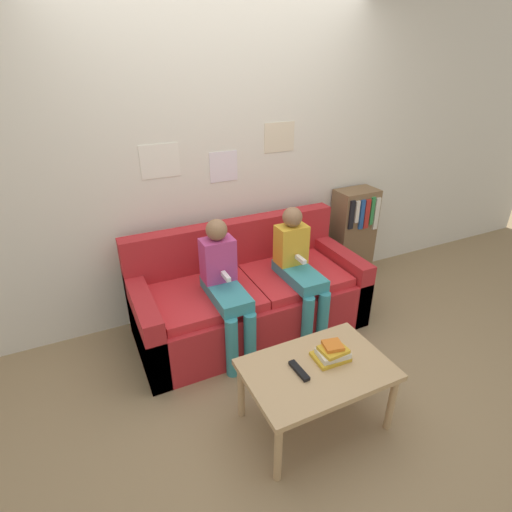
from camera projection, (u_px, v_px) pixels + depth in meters
ground_plane at (278, 364)px, 2.98m from camera, size 10.00×10.00×0.00m
wall_back at (222, 161)px, 3.21m from camera, size 8.00×0.07×2.60m
couch at (249, 297)px, 3.27m from camera, size 1.83×0.81×0.85m
coffee_table at (317, 374)px, 2.35m from camera, size 0.85×0.56×0.44m
person_left at (225, 285)px, 2.87m from camera, size 0.24×0.56×1.04m
person_right at (299, 268)px, 3.11m from camera, size 0.24×0.56×1.03m
tv_remote at (299, 371)px, 2.28m from camera, size 0.05×0.17×0.02m
book_stack at (332, 353)px, 2.37m from camera, size 0.21×0.16×0.10m
bookshelf at (352, 235)px, 3.94m from camera, size 0.40×0.27×0.93m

